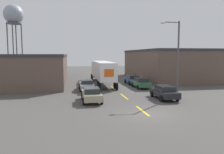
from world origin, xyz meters
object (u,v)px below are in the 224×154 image
parked_car_left_near (92,94)px  water_tower (14,16)px  semi_truck (102,70)px  parked_car_right_far (133,79)px  parked_car_left_far (87,85)px  street_lamp (176,54)px  parked_car_right_near (164,92)px  parked_car_right_mid (141,83)px

parked_car_left_near → water_tower: 42.52m
semi_truck → parked_car_left_near: (-3.09, -14.19, -1.58)m
semi_truck → parked_car_right_far: 5.56m
parked_car_left_far → street_lamp: 12.91m
parked_car_right_near → parked_car_left_far: bearing=136.9°
semi_truck → parked_car_left_far: 7.40m
parked_car_left_near → parked_car_right_near: bearing=-0.7°
parked_car_right_near → street_lamp: (1.80, 0.93, 4.29)m
parked_car_right_far → street_lamp: (1.80, -12.16, 4.29)m
parked_car_right_near → water_tower: size_ratio=0.26×
parked_car_left_near → water_tower: water_tower is taller
semi_truck → street_lamp: street_lamp is taller
parked_car_right_far → street_lamp: size_ratio=0.51×
parked_car_left_far → parked_car_left_near: size_ratio=1.00×
water_tower → street_lamp: bearing=-53.9°
parked_car_left_far → parked_car_right_mid: bearing=4.9°
parked_car_left_far → parked_car_right_mid: size_ratio=1.00×
parked_car_left_far → parked_car_right_mid: 8.32m
parked_car_right_mid → parked_car_right_far: (0.00, 4.62, 0.00)m
semi_truck → street_lamp: 15.32m
semi_truck → street_lamp: size_ratio=1.79×
parked_car_right_far → water_tower: 36.85m
parked_car_right_far → parked_car_left_near: size_ratio=1.00×
parked_car_right_far → semi_truck: bearing=167.0°
parked_car_right_mid → parked_car_left_near: size_ratio=1.00×
semi_truck → water_tower: 32.15m
parked_car_right_far → parked_car_left_near: bearing=-122.5°
semi_truck → parked_car_right_mid: bearing=-47.5°
parked_car_right_mid → parked_car_right_far: size_ratio=1.00×
semi_truck → parked_car_right_far: size_ratio=3.52×
semi_truck → parked_car_right_mid: size_ratio=3.52×
semi_truck → parked_car_right_mid: 7.96m
parked_car_left_near → semi_truck: bearing=77.7°
parked_car_right_far → water_tower: (-24.43, 23.75, 14.03)m
parked_car_right_mid → parked_car_right_near: 8.47m
parked_car_left_far → parked_car_right_far: same height
semi_truck → parked_car_right_near: 15.29m
parked_car_left_far → water_tower: size_ratio=0.26×
parked_car_right_near → water_tower: water_tower is taller
semi_truck → parked_car_right_far: bearing=-12.2°
parked_car_right_far → water_tower: size_ratio=0.26×
parked_car_right_far → parked_car_left_far: bearing=-147.2°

